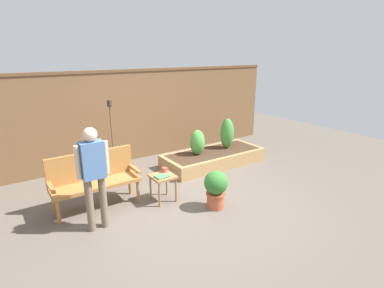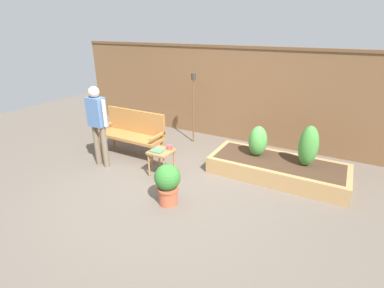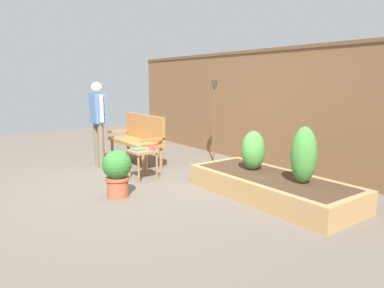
{
  "view_description": "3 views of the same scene",
  "coord_description": "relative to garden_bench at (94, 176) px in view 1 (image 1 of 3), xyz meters",
  "views": [
    {
      "loc": [
        -2.67,
        -4.14,
        2.56
      ],
      "look_at": [
        0.62,
        0.72,
        0.77
      ],
      "focal_mm": 28.66,
      "sensor_mm": 36.0,
      "label": 1
    },
    {
      "loc": [
        2.4,
        -3.6,
        2.55
      ],
      "look_at": [
        0.17,
        0.48,
        0.62
      ],
      "focal_mm": 26.68,
      "sensor_mm": 36.0,
      "label": 2
    },
    {
      "loc": [
        4.71,
        -2.46,
        1.58
      ],
      "look_at": [
        0.02,
        0.97,
        0.55
      ],
      "focal_mm": 33.37,
      "sensor_mm": 36.0,
      "label": 3
    }
  ],
  "objects": [
    {
      "name": "fence_back",
      "position": [
        1.37,
        1.88,
        0.55
      ],
      "size": [
        8.4,
        0.14,
        2.16
      ],
      "color": "brown",
      "rests_on": "ground_plane"
    },
    {
      "name": "raised_planter_bed",
      "position": [
        2.92,
        0.47,
        -0.39
      ],
      "size": [
        2.4,
        1.0,
        0.3
      ],
      "color": "#AD8451",
      "rests_on": "ground_plane"
    },
    {
      "name": "side_table",
      "position": [
        1.05,
        -0.49,
        -0.15
      ],
      "size": [
        0.4,
        0.4,
        0.48
      ],
      "color": "#9E7042",
      "rests_on": "ground_plane"
    },
    {
      "name": "garden_bench",
      "position": [
        0.0,
        0.0,
        0.0
      ],
      "size": [
        1.44,
        0.48,
        0.94
      ],
      "color": "#A87038",
      "rests_on": "ground_plane"
    },
    {
      "name": "shrub_near_bench",
      "position": [
        2.5,
        0.54,
        0.04
      ],
      "size": [
        0.34,
        0.34,
        0.57
      ],
      "color": "brown",
      "rests_on": "raised_planter_bed"
    },
    {
      "name": "ground_plane",
      "position": [
        1.37,
        -0.72,
        -0.54
      ],
      "size": [
        14.0,
        14.0,
        0.0
      ],
      "primitive_type": "plane",
      "color": "#60564C"
    },
    {
      "name": "book_on_table",
      "position": [
        1.0,
        -0.55,
        -0.05
      ],
      "size": [
        0.24,
        0.19,
        0.03
      ],
      "primitive_type": "cube",
      "rotation": [
        0.0,
        0.0,
        0.07
      ],
      "color": "#4C7A56",
      "rests_on": "side_table"
    },
    {
      "name": "tiki_torch",
      "position": [
        0.78,
        1.22,
        0.56
      ],
      "size": [
        0.1,
        0.1,
        1.6
      ],
      "color": "brown",
      "rests_on": "ground_plane"
    },
    {
      "name": "potted_boxwood",
      "position": [
        1.65,
        -1.21,
        -0.17
      ],
      "size": [
        0.4,
        0.4,
        0.66
      ],
      "color": "#B75638",
      "rests_on": "ground_plane"
    },
    {
      "name": "shrub_far_corner",
      "position": [
        3.37,
        0.54,
        0.12
      ],
      "size": [
        0.32,
        0.32,
        0.72
      ],
      "color": "brown",
      "rests_on": "raised_planter_bed"
    },
    {
      "name": "cup_on_table",
      "position": [
        1.15,
        -0.37,
        -0.02
      ],
      "size": [
        0.13,
        0.09,
        0.09
      ],
      "color": "#CC4C47",
      "rests_on": "side_table"
    },
    {
      "name": "person_by_bench",
      "position": [
        -0.19,
        -0.73,
        0.39
      ],
      "size": [
        0.47,
        0.2,
        1.56
      ],
      "color": "#70604C",
      "rests_on": "ground_plane"
    }
  ]
}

